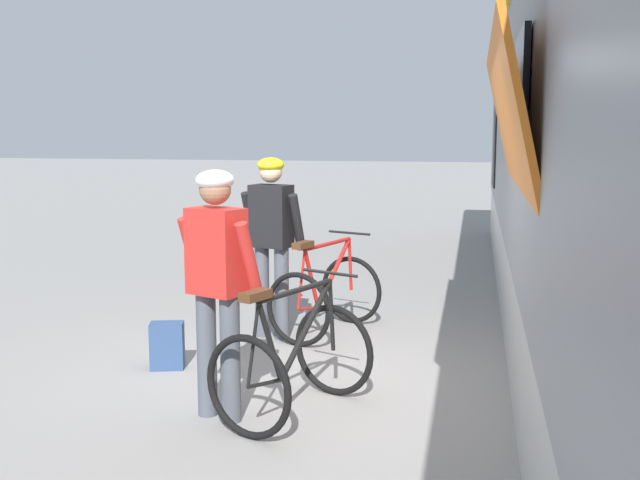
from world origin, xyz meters
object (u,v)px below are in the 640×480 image
object	(u,v)px
cyclist_far_in_dark	(271,231)
bicycle_near_black	(293,361)
cyclist_near_in_red	(217,272)
bicycle_far_red	(326,295)
backpack_on_platform	(167,346)

from	to	relation	value
cyclist_far_in_dark	bicycle_near_black	size ratio (longest dim) A/B	1.40
cyclist_near_in_red	cyclist_far_in_dark	distance (m)	2.12
cyclist_near_in_red	bicycle_far_red	size ratio (longest dim) A/B	1.41
bicycle_near_black	cyclist_near_in_red	bearing A→B (deg)	-163.42
bicycle_near_black	backpack_on_platform	distance (m)	1.56
cyclist_near_in_red	bicycle_near_black	world-z (taller)	cyclist_near_in_red
cyclist_near_in_red	cyclist_far_in_dark	world-z (taller)	same
cyclist_far_in_dark	bicycle_near_black	bearing A→B (deg)	-70.78
bicycle_far_red	backpack_on_platform	world-z (taller)	bicycle_far_red
backpack_on_platform	cyclist_near_in_red	bearing A→B (deg)	-66.11
cyclist_near_in_red	cyclist_far_in_dark	size ratio (longest dim) A/B	1.00
cyclist_near_in_red	backpack_on_platform	distance (m)	1.53
cyclist_near_in_red	bicycle_near_black	size ratio (longest dim) A/B	1.40
cyclist_far_in_dark	bicycle_near_black	xyz separation A→B (m)	(0.68, -1.96, -0.65)
cyclist_near_in_red	bicycle_near_black	xyz separation A→B (m)	(0.50, 0.15, -0.65)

